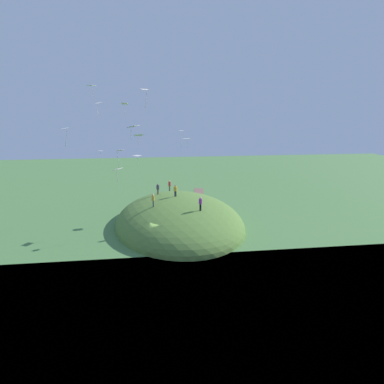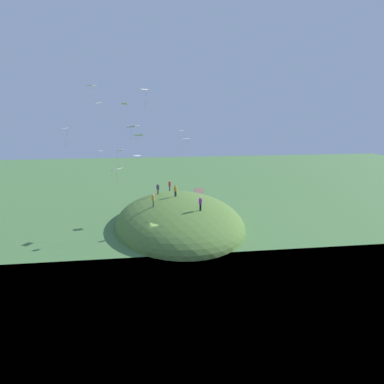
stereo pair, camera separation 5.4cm
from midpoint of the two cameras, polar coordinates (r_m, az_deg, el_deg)
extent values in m
plane|color=#4B7A3F|center=(43.52, -4.80, -7.73)|extent=(160.00, 160.00, 0.00)
ellipsoid|color=#537A33|center=(50.18, -2.02, -4.93)|extent=(25.65, 16.96, 7.29)
cube|color=brown|center=(65.52, 1.01, -0.75)|extent=(14.83, 4.08, 0.04)
cube|color=#2C2C42|center=(49.90, -2.60, -0.27)|extent=(0.21, 0.28, 0.75)
cylinder|color=gold|center=(49.76, -2.60, 0.49)|extent=(0.58, 0.58, 0.59)
sphere|color=#A36D58|center=(49.67, -2.61, 0.95)|extent=(0.22, 0.22, 0.22)
cube|color=black|center=(44.45, 1.26, -2.36)|extent=(0.16, 0.23, 0.81)
cylinder|color=purple|center=(44.27, 1.26, -1.46)|extent=(0.46, 0.46, 0.64)
sphere|color=beige|center=(44.16, 1.27, -0.90)|extent=(0.24, 0.24, 0.24)
cube|color=brown|center=(56.92, -3.48, 0.54)|extent=(0.17, 0.23, 0.79)
cylinder|color=#C33431|center=(56.78, -3.49, 1.24)|extent=(0.47, 0.47, 0.63)
sphere|color=beige|center=(56.70, -3.49, 1.67)|extent=(0.24, 0.24, 0.24)
cube|color=brown|center=(52.80, -5.28, 0.02)|extent=(0.24, 0.26, 0.74)
cylinder|color=#403C4C|center=(52.66, -5.29, 0.73)|extent=(0.58, 0.58, 0.59)
sphere|color=#9E6D5D|center=(52.58, -5.30, 1.16)|extent=(0.22, 0.22, 0.22)
cube|color=navy|center=(46.39, -6.00, -1.79)|extent=(0.21, 0.12, 0.78)
cylinder|color=gold|center=(46.23, -6.02, -0.96)|extent=(0.39, 0.39, 0.62)
sphere|color=beige|center=(46.13, -6.04, -0.44)|extent=(0.23, 0.23, 0.23)
cube|color=white|center=(48.48, -8.47, 5.54)|extent=(1.37, 1.25, 0.05)
cylinder|color=white|center=(48.49, -8.34, 4.62)|extent=(0.15, 0.10, 0.98)
cube|color=silver|center=(54.45, -0.88, 8.17)|extent=(1.07, 1.32, 0.04)
cylinder|color=silver|center=(54.51, -0.72, 7.36)|extent=(0.17, 0.09, 0.96)
cube|color=white|center=(53.59, -13.93, 6.15)|extent=(0.92, 0.93, 0.06)
cylinder|color=white|center=(53.88, -13.84, 5.27)|extent=(0.11, 0.07, 1.33)
cube|color=silver|center=(38.21, -11.45, 3.45)|extent=(1.34, 1.17, 0.21)
cylinder|color=silver|center=(38.26, -11.44, 2.24)|extent=(0.12, 0.07, 1.04)
cube|color=white|center=(50.35, -14.18, 13.10)|extent=(1.18, 1.10, 0.19)
cylinder|color=white|center=(50.12, -14.28, 11.86)|extent=(0.26, 0.18, 1.66)
cube|color=white|center=(38.37, -18.94, 9.18)|extent=(1.06, 0.84, 0.15)
cylinder|color=white|center=(38.50, -18.76, 7.72)|extent=(0.07, 0.26, 1.50)
cube|color=white|center=(49.58, -15.23, 15.49)|extent=(1.32, 1.19, 0.04)
cylinder|color=white|center=(49.76, -14.99, 14.57)|extent=(0.09, 0.05, 1.06)
cube|color=white|center=(36.65, -9.03, 9.91)|extent=(1.41, 1.26, 0.21)
cylinder|color=white|center=(36.56, -9.36, 8.64)|extent=(0.07, 0.05, 1.00)
cube|color=white|center=(48.41, -1.68, 9.37)|extent=(0.80, 0.84, 0.04)
cylinder|color=white|center=(48.58, -1.73, 8.01)|extent=(0.19, 0.12, 1.97)
cube|color=silver|center=(53.62, -10.34, 13.19)|extent=(0.83, 1.01, 0.23)
cylinder|color=silver|center=(53.32, -10.25, 12.09)|extent=(0.17, 0.11, 1.63)
cube|color=#F2E2CF|center=(41.91, -7.31, 15.32)|extent=(1.02, 1.10, 0.18)
cylinder|color=#F2E2CF|center=(42.13, -7.12, 13.73)|extent=(0.29, 0.26, 1.84)
cube|color=white|center=(39.87, -10.99, 6.30)|extent=(0.86, 0.89, 0.17)
cylinder|color=white|center=(40.19, -11.32, 4.81)|extent=(0.29, 0.17, 1.74)
cube|color=white|center=(45.38, -8.20, 8.63)|extent=(1.08, 1.27, 0.26)
cylinder|color=white|center=(45.43, -8.26, 7.73)|extent=(0.14, 0.06, 0.89)
camera|label=1|loc=(0.03, -90.04, -0.01)|focal=34.79mm
camera|label=2|loc=(0.03, 89.96, 0.01)|focal=34.79mm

